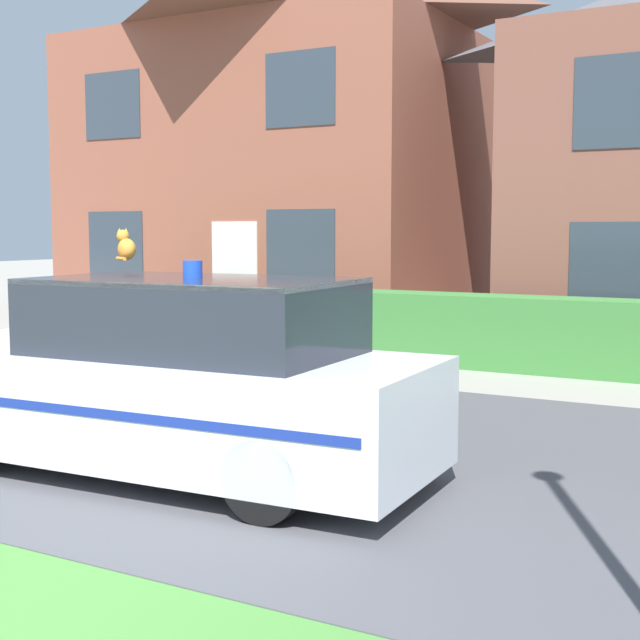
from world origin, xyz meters
TOP-DOWN VIEW (x-y plane):
  - road_strip at (0.00, 4.38)m, footprint 28.00×6.33m
  - garden_hedge at (-0.74, 9.60)m, footprint 12.91×0.78m
  - police_car at (-0.64, 2.98)m, footprint 4.59×1.81m
  - cat at (-0.89, 2.83)m, footprint 0.24×0.25m
  - house_left at (-6.33, 13.73)m, footprint 8.20×5.53m
  - wheelie_bin at (-3.67, 8.80)m, footprint 0.75×0.80m

SIDE VIEW (x-z plane):
  - road_strip at x=0.00m, z-range 0.00..0.01m
  - garden_hedge at x=-0.74m, z-range 0.00..1.03m
  - wheelie_bin at x=-3.67m, z-range 0.00..1.03m
  - police_car at x=-0.64m, z-range -0.09..1.62m
  - cat at x=-0.89m, z-range 1.70..1.95m
  - house_left at x=-6.33m, z-range 0.08..8.14m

